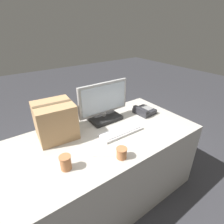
# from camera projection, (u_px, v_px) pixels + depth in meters

# --- Properties ---
(ground_plane) EXTENTS (12.00, 12.00, 0.00)m
(ground_plane) POSITION_uv_depth(u_px,v_px,m) (104.00, 192.00, 1.94)
(ground_plane) COLOR #38383D
(office_desk) EXTENTS (1.80, 0.90, 0.76)m
(office_desk) POSITION_uv_depth(u_px,v_px,m) (103.00, 166.00, 1.77)
(office_desk) COLOR beige
(office_desk) RESTS_ON ground_plane
(monitor) EXTENTS (0.56, 0.26, 0.40)m
(monitor) POSITION_uv_depth(u_px,v_px,m) (104.00, 105.00, 1.80)
(monitor) COLOR black
(monitor) RESTS_ON office_desk
(keyboard) EXTENTS (0.42, 0.16, 0.03)m
(keyboard) POSITION_uv_depth(u_px,v_px,m) (121.00, 132.00, 1.63)
(keyboard) COLOR silver
(keyboard) RESTS_ON office_desk
(desk_phone) EXTENTS (0.20, 0.22, 0.08)m
(desk_phone) POSITION_uv_depth(u_px,v_px,m) (144.00, 111.00, 1.97)
(desk_phone) COLOR #2D2D33
(desk_phone) RESTS_ON office_desk
(paper_cup_left) EXTENTS (0.08, 0.08, 0.11)m
(paper_cup_left) POSITION_uv_depth(u_px,v_px,m) (66.00, 163.00, 1.21)
(paper_cup_left) COLOR #BC7547
(paper_cup_left) RESTS_ON office_desk
(paper_cup_right) EXTENTS (0.08, 0.08, 0.09)m
(paper_cup_right) POSITION_uv_depth(u_px,v_px,m) (122.00, 153.00, 1.32)
(paper_cup_right) COLOR #BC7547
(paper_cup_right) RESTS_ON office_desk
(spoon) EXTENTS (0.14, 0.12, 0.00)m
(spoon) POSITION_uv_depth(u_px,v_px,m) (100.00, 156.00, 1.35)
(spoon) COLOR #B2B2B7
(spoon) RESTS_ON office_desk
(cardboard_box) EXTENTS (0.35, 0.34, 0.32)m
(cardboard_box) POSITION_uv_depth(u_px,v_px,m) (55.00, 120.00, 1.53)
(cardboard_box) COLOR tan
(cardboard_box) RESTS_ON office_desk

